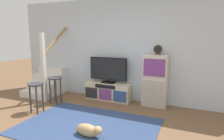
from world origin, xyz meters
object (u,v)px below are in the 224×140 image
Objects in this scene: television at (108,69)px; desk_clock at (158,50)px; bar_stool_far at (55,84)px; dog at (89,130)px; media_console at (108,91)px; bar_stool_near at (36,91)px; side_cabinet at (155,81)px.

television is 1.41m from desk_clock.
television is 4.57× the size of desk_clock.
bar_stool_far is 1.25× the size of dog.
bar_stool_near is at bearing -128.82° from media_console.
media_console is 1.19× the size of television.
bar_stool_near reaches higher than dog.
dog is (0.51, -1.93, -0.72)m from television.
bar_stool_far reaches higher than dog.
desk_clock is (0.04, -0.01, 0.76)m from side_cabinet.
bar_stool_near is 1.23× the size of dog.
bar_stool_far is at bearing -144.69° from television.
television is 1.57× the size of bar_stool_near.
desk_clock reaches higher than side_cabinet.
dog is at bearing -75.08° from media_console.
media_console is 0.60m from television.
television is 0.82× the size of side_cabinet.
television is 1.54× the size of bar_stool_far.
side_cabinet is 1.88× the size of bar_stool_far.
bar_stool_near is at bearing 163.21° from dog.
side_cabinet is at bearing 0.46° from media_console.
dog is at bearing -16.79° from bar_stool_near.
media_console is at bearing -90.00° from television.
media_console is 1.98m from dog.
side_cabinet is at bearing 18.24° from bar_stool_far.
bar_stool_near reaches higher than media_console.
media_console is at bearing -179.54° from side_cabinet.
bar_stool_near is (-1.14, -1.41, 0.26)m from media_console.
desk_clock is (1.30, -0.00, 1.16)m from media_console.
bar_stool_near is at bearing -128.35° from television.
media_console is 1.39m from bar_stool_far.
side_cabinet is 0.76m from desk_clock.
side_cabinet is (1.25, 0.01, 0.40)m from media_console.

